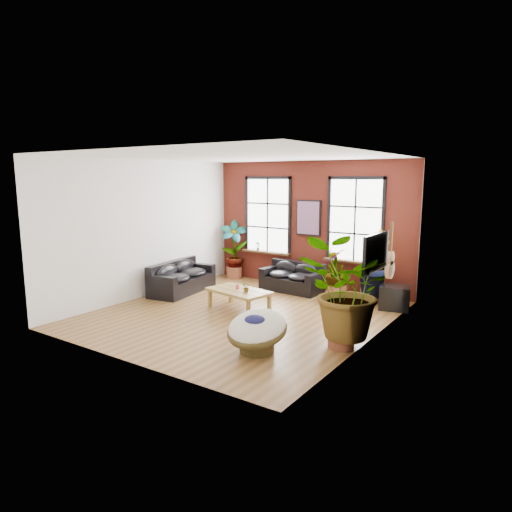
{
  "coord_description": "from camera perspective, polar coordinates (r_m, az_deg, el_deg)",
  "views": [
    {
      "loc": [
        5.84,
        -8.03,
        3.05
      ],
      "look_at": [
        0.0,
        0.6,
        1.25
      ],
      "focal_mm": 32.0,
      "sensor_mm": 36.0,
      "label": 1
    }
  ],
  "objects": [
    {
      "name": "table_plant",
      "position": [
        10.38,
        -1.19,
        -3.95
      ],
      "size": [
        0.25,
        0.23,
        0.22
      ],
      "primitive_type": "imported",
      "rotation": [
        0.0,
        0.0,
        -0.38
      ],
      "color": "#213E10",
      "rests_on": "coffee_table"
    },
    {
      "name": "floor_plant_back_right",
      "position": [
        11.55,
        14.4,
        -0.9
      ],
      "size": [
        1.02,
        1.11,
        1.63
      ],
      "primitive_type": "imported",
      "rotation": [
        0.0,
        0.0,
        1.97
      ],
      "color": "#213E10",
      "rests_on": "ground"
    },
    {
      "name": "pot_right_wall",
      "position": [
        8.51,
        10.59,
        -10.09
      ],
      "size": [
        0.62,
        0.62,
        0.35
      ],
      "rotation": [
        0.0,
        0.0,
        -0.39
      ],
      "color": "brown",
      "rests_on": "ground"
    },
    {
      "name": "sofa_back",
      "position": [
        12.46,
        4.66,
        -2.76
      ],
      "size": [
        1.73,
        0.92,
        0.77
      ],
      "rotation": [
        0.0,
        0.0,
        -0.07
      ],
      "color": "black",
      "rests_on": "ground"
    },
    {
      "name": "floor_plant_right_wall",
      "position": [
        8.3,
        10.81,
        -4.26
      ],
      "size": [
        2.08,
        1.99,
        1.8
      ],
      "primitive_type": "imported",
      "rotation": [
        0.0,
        0.0,
        3.61
      ],
      "color": "#213E10",
      "rests_on": "ground"
    },
    {
      "name": "tv_wall_unit",
      "position": [
        9.23,
        15.25,
        0.05
      ],
      "size": [
        0.13,
        1.86,
        1.2
      ],
      "color": "black",
      "rests_on": "room"
    },
    {
      "name": "floor_plant_mid",
      "position": [
        11.65,
        9.86,
        -1.88
      ],
      "size": [
        0.82,
        0.82,
        1.16
      ],
      "primitive_type": "imported",
      "rotation": [
        0.0,
        0.0,
        5.02
      ],
      "color": "#213E10",
      "rests_on": "ground"
    },
    {
      "name": "coffee_table",
      "position": [
        10.63,
        -2.15,
        -4.54
      ],
      "size": [
        1.6,
        1.09,
        0.57
      ],
      "rotation": [
        0.0,
        0.0,
        -0.18
      ],
      "color": "olive",
      "rests_on": "ground"
    },
    {
      "name": "pot_back_right",
      "position": [
        11.69,
        14.23,
        -4.64
      ],
      "size": [
        0.59,
        0.59,
        0.39
      ],
      "rotation": [
        0.0,
        0.0,
        0.11
      ],
      "color": "brown",
      "rests_on": "ground"
    },
    {
      "name": "pot_mid",
      "position": [
        11.74,
        9.93,
        -4.45
      ],
      "size": [
        0.64,
        0.64,
        0.38
      ],
      "rotation": [
        0.0,
        0.0,
        -0.25
      ],
      "color": "brown",
      "rests_on": "ground"
    },
    {
      "name": "sill_plant_right",
      "position": [
        12.08,
        13.53,
        -0.08
      ],
      "size": [
        0.19,
        0.19,
        0.27
      ],
      "primitive_type": "imported",
      "rotation": [
        0.0,
        0.0,
        3.49
      ],
      "color": "#213E10",
      "rests_on": "room"
    },
    {
      "name": "floor_plant_back_left",
      "position": [
        13.93,
        -2.8,
        1.17
      ],
      "size": [
        1.03,
        0.94,
        1.63
      ],
      "primitive_type": "imported",
      "rotation": [
        0.0,
        0.0,
        0.54
      ],
      "color": "#213E10",
      "rests_on": "ground"
    },
    {
      "name": "poster",
      "position": [
        12.69,
        6.57,
        4.76
      ],
      "size": [
        0.74,
        0.06,
        0.98
      ],
      "color": "black",
      "rests_on": "room"
    },
    {
      "name": "papasan_chair",
      "position": [
        8.09,
        0.12,
        -9.21
      ],
      "size": [
        1.13,
        1.15,
        0.8
      ],
      "rotation": [
        0.0,
        0.0,
        0.06
      ],
      "color": "#463919",
      "rests_on": "ground"
    },
    {
      "name": "sofa_left",
      "position": [
        12.47,
        -9.38,
        -2.75
      ],
      "size": [
        1.17,
        2.17,
        0.81
      ],
      "rotation": [
        0.0,
        0.0,
        1.73
      ],
      "color": "black",
      "rests_on": "ground"
    },
    {
      "name": "room",
      "position": [
        10.13,
        -1.44,
        2.4
      ],
      "size": [
        6.04,
        6.54,
        3.54
      ],
      "color": "brown",
      "rests_on": "ground"
    },
    {
      "name": "media_box",
      "position": [
        11.18,
        16.95,
        -4.99
      ],
      "size": [
        0.77,
        0.69,
        0.56
      ],
      "rotation": [
        0.0,
        0.0,
        0.22
      ],
      "color": "black",
      "rests_on": "ground"
    },
    {
      "name": "pot_back_left",
      "position": [
        14.03,
        -2.74,
        -2.06
      ],
      "size": [
        0.59,
        0.59,
        0.34
      ],
      "rotation": [
        0.0,
        0.0,
        -0.32
      ],
      "color": "brown",
      "rests_on": "ground"
    },
    {
      "name": "sill_plant_left",
      "position": [
        13.59,
        0.22,
        1.27
      ],
      "size": [
        0.17,
        0.17,
        0.27
      ],
      "primitive_type": "imported",
      "rotation": [
        0.0,
        0.0,
        0.79
      ],
      "color": "#213E10",
      "rests_on": "room"
    }
  ]
}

